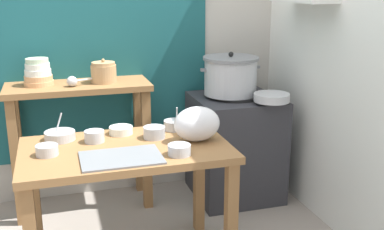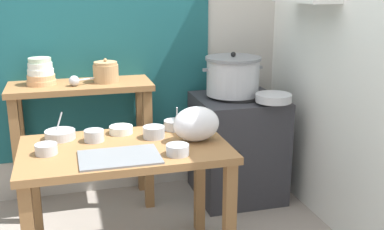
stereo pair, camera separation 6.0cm
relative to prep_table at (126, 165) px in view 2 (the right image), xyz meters
name	(u,v)px [view 2 (the right image)]	position (x,y,z in m)	size (l,w,h in m)	color
wall_back	(111,19)	(0.07, 1.10, 0.69)	(4.40, 0.12, 2.60)	#B2ADA3
wall_right	(341,26)	(1.39, 0.21, 0.69)	(0.30, 3.20, 2.60)	silver
prep_table	(126,165)	(0.00, 0.00, 0.00)	(1.10, 0.66, 0.72)	olive
back_shelf_table	(82,115)	(-0.18, 0.84, 0.07)	(0.96, 0.40, 0.90)	olive
stove_block	(237,147)	(0.92, 0.71, -0.23)	(0.60, 0.61, 0.78)	#2D2D33
steamer_pot	(233,76)	(0.88, 0.73, 0.31)	(0.45, 0.40, 0.31)	#B7BABF
clay_pot	(106,72)	(-0.01, 0.84, 0.36)	(0.17, 0.17, 0.16)	tan
bowl_stack_enamel	(41,73)	(-0.43, 0.87, 0.37)	(0.19, 0.19, 0.18)	tan
ladle	(76,81)	(-0.21, 0.77, 0.33)	(0.27, 0.13, 0.07)	#B7BABF
serving_tray	(119,157)	(-0.05, -0.17, 0.12)	(0.40, 0.28, 0.01)	slate
plastic_bag	(196,124)	(0.39, -0.02, 0.21)	(0.26, 0.17, 0.19)	white
wide_pan	(274,98)	(1.07, 0.46, 0.20)	(0.25, 0.25, 0.05)	#B7BABF
prep_bowl_0	(94,135)	(-0.15, 0.13, 0.15)	(0.11, 0.11, 0.06)	#B7BABF
prep_bowl_1	(46,149)	(-0.40, -0.01, 0.14)	(0.11, 0.11, 0.05)	#B7BABF
prep_bowl_2	(154,132)	(0.18, 0.10, 0.15)	(0.12, 0.12, 0.07)	#B7BABF
prep_bowl_3	(121,129)	(0.01, 0.23, 0.13)	(0.14, 0.14, 0.04)	silver
prep_bowl_4	(178,149)	(0.24, -0.20, 0.14)	(0.12, 0.12, 0.05)	#B7BABF
prep_bowl_5	(60,134)	(-0.33, 0.22, 0.14)	(0.17, 0.17, 0.15)	#B7BABF
prep_bowl_6	(174,124)	(0.32, 0.22, 0.14)	(0.12, 0.12, 0.14)	#B7BABF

